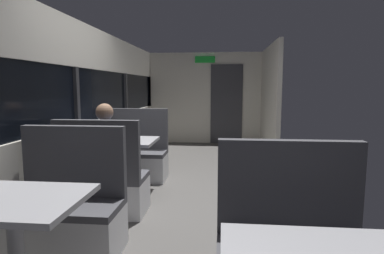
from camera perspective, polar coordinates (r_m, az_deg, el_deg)
ground_plane at (r=4.22m, az=-0.95°, el=-12.95°), size 3.30×9.20×0.02m
carriage_window_panel_left at (r=4.38m, az=-20.23°, el=2.37°), size 0.09×8.48×2.30m
carriage_end_bulkhead at (r=8.14m, az=2.75°, el=5.10°), size 2.90×0.11×2.30m
carriage_aisle_panel_right at (r=7.01m, az=13.75°, el=4.64°), size 0.08×2.40×2.30m
dining_table_near_window at (r=2.42m, az=-29.47°, el=-13.28°), size 0.90×0.70×0.74m
bench_near_window_facing_entry at (r=3.09m, az=-21.44°, el=-14.56°), size 0.95×0.50×1.10m
dining_table_mid_window at (r=4.38m, az=-12.48°, el=-3.55°), size 0.90×0.70×0.74m
bench_mid_window_facing_end at (r=3.81m, az=-15.63°, el=-10.10°), size 0.95×0.50×1.10m
bench_mid_window_facing_entry at (r=5.10m, az=-9.97°, el=-5.53°), size 0.95×0.50×1.10m
seated_passenger at (r=3.82m, az=-15.34°, el=-6.80°), size 0.47×0.55×1.26m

